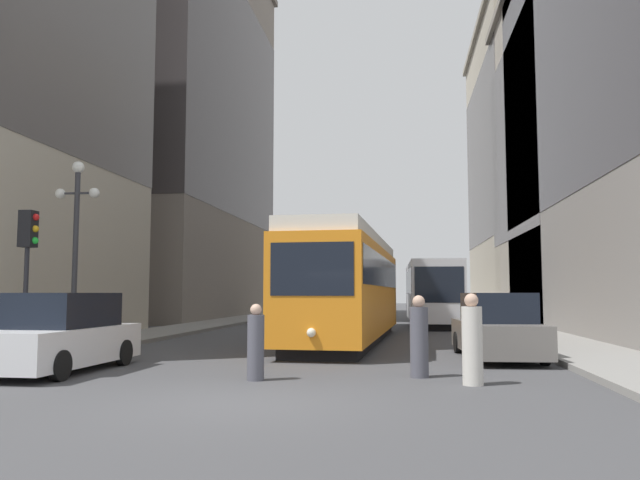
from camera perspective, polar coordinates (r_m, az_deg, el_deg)
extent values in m
plane|color=#424244|center=(10.60, -7.17, -14.77)|extent=(200.00, 200.00, 0.00)
cube|color=gray|center=(51.24, -4.29, -6.87)|extent=(2.87, 120.00, 0.15)
cube|color=gray|center=(50.41, 13.83, -6.78)|extent=(2.87, 120.00, 0.15)
cube|color=black|center=(23.05, 2.74, -9.02)|extent=(2.85, 13.22, 0.35)
cube|color=orange|center=(22.99, 2.72, -4.72)|extent=(3.30, 14.38, 3.10)
cube|color=black|center=(23.00, 2.72, -2.99)|extent=(3.30, 13.81, 1.08)
cube|color=silver|center=(23.06, 2.71, -0.32)|extent=(3.08, 14.08, 0.44)
cube|color=black|center=(15.98, -0.76, -2.69)|extent=(2.21, 0.19, 1.40)
sphere|color=#F2EACC|center=(15.93, -0.81, -8.60)|extent=(0.24, 0.24, 0.24)
cube|color=black|center=(35.22, 10.36, -7.53)|extent=(2.36, 10.54, 0.35)
cube|color=silver|center=(35.18, 10.32, -4.72)|extent=(2.77, 11.46, 3.10)
cube|color=black|center=(35.18, 10.30, -3.84)|extent=(2.79, 11.00, 1.30)
cube|color=black|center=(29.51, 11.01, -4.08)|extent=(2.31, 0.12, 1.71)
cylinder|color=black|center=(17.30, -22.88, -9.52)|extent=(0.19, 0.64, 0.64)
cylinder|color=black|center=(14.02, -22.97, -10.68)|extent=(0.19, 0.64, 0.64)
cylinder|color=black|center=(16.47, -17.74, -9.92)|extent=(0.19, 0.64, 0.64)
cube|color=silver|center=(15.63, -22.89, -9.02)|extent=(1.89, 4.58, 0.84)
cube|color=black|center=(15.69, -22.57, -6.01)|extent=(1.63, 2.53, 0.80)
cylinder|color=black|center=(42.78, -4.06, -6.93)|extent=(0.20, 0.64, 0.64)
cylinder|color=black|center=(45.47, -3.45, -6.82)|extent=(0.20, 0.64, 0.64)
cylinder|color=black|center=(42.52, -1.77, -6.95)|extent=(0.20, 0.64, 0.64)
cylinder|color=black|center=(45.22, -1.30, -6.83)|extent=(0.20, 0.64, 0.64)
cube|color=black|center=(43.98, -2.64, -6.52)|extent=(1.93, 4.45, 0.84)
cube|color=black|center=(44.07, -2.61, -5.45)|extent=(1.65, 2.47, 0.80)
cylinder|color=black|center=(19.67, 17.64, -9.07)|extent=(0.22, 0.65, 0.64)
cylinder|color=black|center=(16.69, 20.11, -9.79)|extent=(0.22, 0.65, 0.64)
cylinder|color=black|center=(19.35, 12.64, -9.26)|extent=(0.22, 0.65, 0.64)
cylinder|color=black|center=(16.31, 14.24, -10.05)|extent=(0.22, 0.65, 0.64)
cube|color=slate|center=(17.96, 16.08, -8.63)|extent=(2.09, 5.08, 0.84)
cube|color=black|center=(17.80, 16.10, -6.02)|extent=(1.75, 2.83, 0.80)
cylinder|color=#4C4C56|center=(13.10, -5.99, -9.89)|extent=(0.36, 0.36, 1.36)
sphere|color=tan|center=(13.05, -5.96, -6.45)|extent=(0.24, 0.24, 0.24)
cylinder|color=#4C4C56|center=(13.65, 9.19, -9.34)|extent=(0.40, 0.40, 1.51)
sphere|color=tan|center=(13.61, 9.14, -5.65)|extent=(0.27, 0.27, 0.27)
cylinder|color=beige|center=(12.73, 13.95, -9.50)|extent=(0.40, 0.40, 1.55)
sphere|color=tan|center=(12.68, 13.86, -5.46)|extent=(0.28, 0.28, 0.28)
cylinder|color=#232328|center=(17.46, -25.63, -3.70)|extent=(0.12, 0.12, 3.79)
cube|color=black|center=(17.53, -25.46, 0.94)|extent=(0.36, 0.36, 0.95)
sphere|color=red|center=(17.46, -24.87, 1.94)|extent=(0.18, 0.18, 0.18)
sphere|color=gold|center=(17.42, -24.91, 0.95)|extent=(0.18, 0.18, 0.18)
sphere|color=green|center=(17.40, -24.94, -0.05)|extent=(0.18, 0.18, 0.18)
cylinder|color=#333338|center=(19.88, -21.78, -1.72)|extent=(0.16, 0.16, 5.32)
sphere|color=white|center=(20.22, -21.52, 6.30)|extent=(0.36, 0.36, 0.36)
sphere|color=white|center=(20.36, -22.95, 3.98)|extent=(0.31, 0.31, 0.31)
sphere|color=white|center=(19.82, -20.21, 4.13)|extent=(0.31, 0.31, 0.31)
cube|color=#333338|center=(20.08, -21.60, 4.05)|extent=(1.10, 0.06, 0.06)
cube|color=slate|center=(49.80, -14.88, 10.27)|extent=(13.27, 23.50, 29.48)
cube|color=#3D3838|center=(50.20, -14.84, 11.90)|extent=(13.31, 23.54, 17.69)
cube|color=#B2A893|center=(56.33, 20.64, 6.00)|extent=(11.80, 19.50, 24.39)
cube|color=#595451|center=(56.56, 20.60, 7.22)|extent=(11.84, 19.54, 14.64)
cube|color=gray|center=(59.88, 20.26, 17.78)|extent=(12.40, 20.10, 0.50)
cube|color=#A89E8E|center=(41.93, 26.38, 7.31)|extent=(13.33, 15.22, 20.68)
cube|color=#544F4E|center=(42.15, 26.33, 8.68)|extent=(13.37, 15.26, 12.41)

